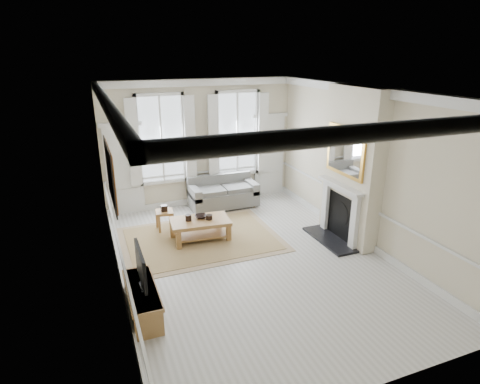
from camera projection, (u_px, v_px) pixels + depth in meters
name	position (u px, v px, depth m)	size (l,w,h in m)	color
floor	(252.00, 260.00, 8.23)	(7.20, 7.20, 0.00)	#B7B5AD
ceiling	(254.00, 90.00, 7.09)	(7.20, 7.20, 0.00)	white
back_wall	(200.00, 143.00, 10.82)	(5.20, 5.20, 0.00)	beige
left_wall	(111.00, 199.00, 6.76)	(7.20, 7.20, 0.00)	beige
right_wall	(365.00, 168.00, 8.56)	(7.20, 7.20, 0.00)	beige
window_left	(162.00, 139.00, 10.35)	(1.26, 0.20, 2.20)	#B2BCC6
window_right	(237.00, 134.00, 11.07)	(1.26, 0.20, 2.20)	#B2BCC6
door_left	(124.00, 171.00, 10.26)	(0.90, 0.08, 2.30)	silver
door_right	(269.00, 157.00, 11.68)	(0.90, 0.08, 2.30)	silver
painting	(110.00, 174.00, 6.92)	(0.05, 1.66, 1.06)	#B3621E
chimney_breast	(352.00, 166.00, 8.67)	(0.35, 1.70, 3.38)	beige
hearth	(330.00, 239.00, 9.08)	(0.55, 1.50, 0.05)	black
fireplace	(340.00, 209.00, 8.92)	(0.21, 1.45, 1.33)	silver
mirror	(345.00, 151.00, 8.48)	(0.06, 1.26, 1.06)	gold
sofa	(223.00, 194.00, 10.99)	(1.81, 0.88, 0.85)	slate
side_table	(165.00, 215.00, 9.50)	(0.45, 0.45, 0.49)	brown
rug	(201.00, 239.00, 9.13)	(3.50, 2.60, 0.02)	#A38B54
coffee_table	(200.00, 223.00, 9.00)	(1.37, 0.87, 0.49)	brown
ceramic_pot_a	(188.00, 218.00, 8.91)	(0.14, 0.14, 0.14)	black
ceramic_pot_b	(209.00, 217.00, 8.98)	(0.15, 0.15, 0.11)	black
bowl	(201.00, 216.00, 9.06)	(0.27, 0.27, 0.07)	black
tv_stand	(143.00, 301.00, 6.49)	(0.43, 1.34, 0.48)	brown
tv	(141.00, 266.00, 6.28)	(0.08, 0.90, 0.68)	black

